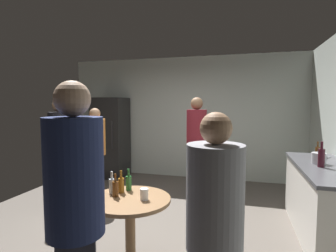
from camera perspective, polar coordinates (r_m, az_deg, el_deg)
ground_plane at (r=3.88m, az=-5.77°, el=-21.34°), size 5.20×5.20×0.10m
wall_back at (r=6.02m, az=3.27°, el=1.80°), size 5.32×0.06×2.70m
refrigerator at (r=6.20m, az=-12.20°, el=-2.38°), size 0.70×0.68×1.80m
kitchen_counter at (r=3.91m, az=30.46°, el=-13.84°), size 0.64×1.83×0.90m
kettle at (r=3.88m, az=29.67°, el=-6.03°), size 0.24×0.17×0.18m
wine_bottle_on_counter at (r=3.68m, az=30.07°, el=-5.84°), size 0.08×0.08×0.31m
beer_bottle_on_counter at (r=4.31m, az=29.45°, el=-4.83°), size 0.06×0.06×0.23m
foreground_table at (r=2.75m, az=-8.16°, el=-17.11°), size 0.80×0.80×0.73m
beer_bottle_amber at (r=2.86m, az=-10.03°, el=-12.28°), size 0.06×0.06×0.23m
beer_bottle_brown at (r=2.76m, az=-11.23°, el=-12.97°), size 0.06×0.06×0.23m
beer_bottle_green at (r=2.93m, az=-8.45°, el=-11.88°), size 0.06×0.06×0.23m
beer_bottle_clear at (r=2.86m, az=-11.96°, el=-12.36°), size 0.06×0.06×0.23m
plastic_cup_white at (r=2.64m, az=-5.13°, el=-14.37°), size 0.08×0.08×0.11m
person_in_maroon_shirt at (r=4.53m, az=6.14°, el=-3.10°), size 0.39×0.39×1.77m
person_in_gray_shirt at (r=1.70m, az=9.96°, el=-20.17°), size 0.47×0.47×1.61m
person_in_orange_shirt at (r=4.76m, az=-15.29°, el=-4.28°), size 0.39×0.39×1.59m
person_in_navy_shirt at (r=1.73m, az=-19.27°, el=-15.87°), size 0.46×0.46×1.79m
person_in_black_shirt at (r=4.45m, az=-22.11°, el=-3.86°), size 0.45×0.45×1.73m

